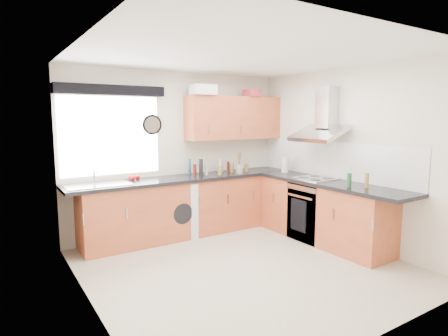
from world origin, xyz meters
TOP-DOWN VIEW (x-y plane):
  - ground_plane at (0.00, 0.00)m, footprint 3.60×3.60m
  - ceiling at (0.00, 0.00)m, footprint 3.60×3.60m
  - wall_back at (0.00, 1.80)m, footprint 3.60×0.02m
  - wall_front at (0.00, -1.80)m, footprint 3.60×0.02m
  - wall_left at (-1.80, 0.00)m, footprint 0.02×3.60m
  - wall_right at (1.80, 0.00)m, footprint 0.02×3.60m
  - window at (-1.05, 1.79)m, footprint 1.40×0.02m
  - window_blind at (-1.05, 1.70)m, footprint 1.50×0.18m
  - splashback at (1.79, 0.30)m, footprint 0.01×3.00m
  - base_cab_back at (-0.10, 1.51)m, footprint 3.00×0.58m
  - base_cab_corner at (1.50, 1.50)m, footprint 0.60×0.60m
  - base_cab_right at (1.51, 0.15)m, footprint 0.58×2.10m
  - worktop_back at (0.00, 1.50)m, footprint 3.60×0.62m
  - worktop_right at (1.50, 0.00)m, footprint 0.62×2.42m
  - sink at (-1.33, 1.50)m, footprint 0.84×0.46m
  - oven at (1.50, 0.30)m, footprint 0.56×0.58m
  - hob_plate at (1.50, 0.30)m, footprint 0.52×0.52m
  - extractor_hood at (1.60, 0.30)m, footprint 0.52×0.78m
  - upper_cabinets at (0.95, 1.62)m, footprint 1.70×0.35m
  - washing_machine at (-0.22, 1.52)m, footprint 0.65×0.63m
  - wall_clock at (-0.43, 1.78)m, footprint 0.30×0.04m
  - casserole at (0.30, 1.52)m, footprint 0.37×0.27m
  - storage_box at (1.23, 1.52)m, footprint 0.28×0.25m
  - utensil_pot at (0.86, 1.35)m, footprint 0.13×0.13m
  - kitchen_roll at (1.57, 1.05)m, footprint 0.15×0.15m
  - tomato_cluster at (-0.79, 1.65)m, footprint 0.18×0.18m
  - jar_0 at (0.79, 1.57)m, footprint 0.04×0.04m
  - jar_1 at (0.51, 1.38)m, footprint 0.07×0.07m
  - jar_2 at (0.13, 1.67)m, footprint 0.04×0.04m
  - jar_3 at (0.73, 1.65)m, footprint 0.04×0.04m
  - jar_4 at (0.33, 1.48)m, footprint 0.06×0.06m
  - jar_5 at (0.14, 1.52)m, footprint 0.06×0.06m
  - jar_6 at (0.85, 1.61)m, footprint 0.04×0.04m
  - jar_7 at (0.83, 1.51)m, footprint 0.07×0.07m
  - jar_8 at (0.67, 1.64)m, footprint 0.05×0.05m
  - jar_9 at (0.64, 1.58)m, footprint 0.06×0.06m
  - jar_10 at (1.10, 1.48)m, footprint 0.07×0.07m
  - jar_11 at (0.23, 1.48)m, footprint 0.07×0.07m
  - bottle_0 at (1.53, -0.55)m, footprint 0.05×0.05m
  - bottle_1 at (1.36, -0.42)m, footprint 0.06×0.06m

SIDE VIEW (x-z plane):
  - ground_plane at x=0.00m, z-range 0.00..0.00m
  - washing_machine at x=-0.22m, z-range 0.00..0.84m
  - oven at x=1.50m, z-range 0.00..0.85m
  - base_cab_back at x=-0.10m, z-range 0.00..0.86m
  - base_cab_corner at x=1.50m, z-range 0.00..0.86m
  - base_cab_right at x=1.51m, z-range 0.00..0.86m
  - worktop_back at x=0.00m, z-range 0.86..0.91m
  - worktop_right at x=1.50m, z-range 0.86..0.91m
  - hob_plate at x=1.50m, z-range 0.91..0.92m
  - tomato_cluster at x=-0.79m, z-range 0.91..0.98m
  - sink at x=-1.33m, z-range 0.90..1.00m
  - jar_3 at x=0.73m, z-range 0.91..1.01m
  - jar_10 at x=1.10m, z-range 0.91..1.03m
  - jar_1 at x=0.51m, z-range 0.91..1.04m
  - jar_6 at x=0.85m, z-range 0.91..1.05m
  - utensil_pot at x=0.86m, z-range 0.91..1.06m
  - jar_7 at x=0.83m, z-range 0.91..1.06m
  - jar_0 at x=0.79m, z-range 0.91..1.09m
  - jar_5 at x=0.14m, z-range 0.91..1.09m
  - jar_4 at x=0.33m, z-range 0.91..1.09m
  - bottle_1 at x=1.36m, z-range 0.91..1.10m
  - jar_8 at x=0.67m, z-range 0.91..1.10m
  - bottle_0 at x=1.53m, z-range 0.91..1.10m
  - jar_9 at x=0.64m, z-range 0.91..1.14m
  - jar_2 at x=0.13m, z-range 0.91..1.16m
  - kitchen_roll at x=1.57m, z-range 0.91..1.16m
  - jar_11 at x=0.23m, z-range 0.91..1.17m
  - splashback at x=1.79m, z-range 0.91..1.45m
  - wall_back at x=0.00m, z-range 0.00..2.50m
  - wall_front at x=0.00m, z-range 0.00..2.50m
  - wall_left at x=-1.80m, z-range 0.00..2.50m
  - wall_right at x=1.80m, z-range 0.00..2.50m
  - window at x=-1.05m, z-range 1.00..2.10m
  - wall_clock at x=-0.43m, z-range 1.55..1.85m
  - extractor_hood at x=1.60m, z-range 1.44..2.10m
  - upper_cabinets at x=0.95m, z-range 1.45..2.15m
  - window_blind at x=-1.05m, z-range 2.11..2.25m
  - storage_box at x=1.23m, z-range 2.15..2.26m
  - casserole at x=0.30m, z-range 2.15..2.30m
  - ceiling at x=0.00m, z-range 2.49..2.51m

